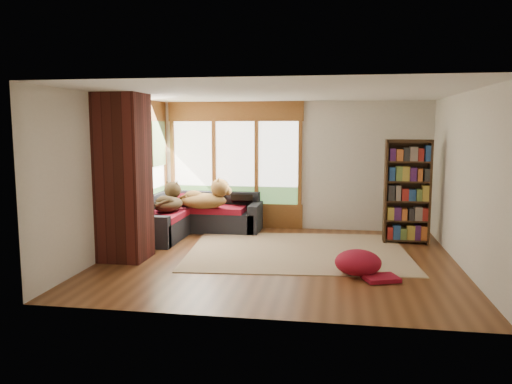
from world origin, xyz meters
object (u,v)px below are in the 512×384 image
(area_rug, at_px, (297,251))
(dog_brindle, at_px, (169,197))
(pouf, at_px, (358,262))
(dog_tan, at_px, (207,194))
(brick_chimney, at_px, (124,178))
(bookshelf, at_px, (407,192))
(sectional_sofa, at_px, (190,218))

(area_rug, relative_size, dog_brindle, 4.18)
(pouf, relative_size, dog_tan, 0.65)
(pouf, bearing_deg, brick_chimney, 175.34)
(bookshelf, xyz_separation_m, dog_brindle, (-4.37, -0.21, -0.16))
(dog_brindle, bearing_deg, sectional_sofa, -34.36)
(sectional_sofa, bearing_deg, area_rug, -27.66)
(sectional_sofa, relative_size, pouf, 3.35)
(area_rug, height_order, bookshelf, bookshelf)
(sectional_sofa, xyz_separation_m, dog_brindle, (-0.28, -0.42, 0.47))
(brick_chimney, relative_size, bookshelf, 1.39)
(brick_chimney, height_order, area_rug, brick_chimney)
(brick_chimney, distance_m, bookshelf, 4.91)
(brick_chimney, relative_size, pouf, 3.95)
(sectional_sofa, distance_m, pouf, 3.94)
(sectional_sofa, distance_m, dog_tan, 0.62)
(dog_tan, xyz_separation_m, dog_brindle, (-0.65, -0.37, -0.03))
(bookshelf, bearing_deg, sectional_sofa, 177.13)
(bookshelf, bearing_deg, dog_brindle, -177.20)
(brick_chimney, distance_m, pouf, 3.79)
(area_rug, bearing_deg, brick_chimney, -161.28)
(sectional_sofa, bearing_deg, pouf, -36.77)
(sectional_sofa, distance_m, bookshelf, 4.15)
(dog_brindle, bearing_deg, dog_tan, -61.19)
(pouf, height_order, dog_tan, dog_tan)
(pouf, relative_size, dog_brindle, 0.76)
(bookshelf, height_order, dog_tan, bookshelf)
(bookshelf, bearing_deg, pouf, -113.52)
(brick_chimney, bearing_deg, bookshelf, 22.09)
(bookshelf, height_order, pouf, bookshelf)
(sectional_sofa, relative_size, area_rug, 0.61)
(sectional_sofa, height_order, dog_tan, dog_tan)
(brick_chimney, height_order, pouf, brick_chimney)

